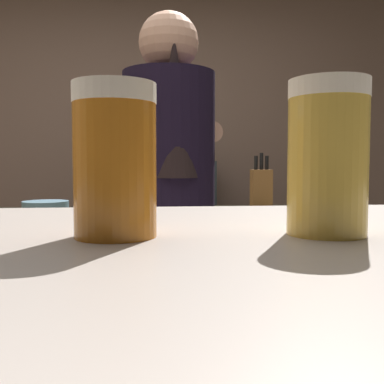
{
  "coord_description": "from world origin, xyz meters",
  "views": [
    {
      "loc": [
        0.16,
        -1.44,
        1.14
      ],
      "look_at": [
        0.23,
        -0.75,
        1.1
      ],
      "focal_mm": 41.19,
      "sensor_mm": 36.0,
      "label": 1
    }
  ],
  "objects_px": {
    "chefs_knife": "(225,212)",
    "bottle_soy": "(197,147)",
    "mixing_bowl": "(46,207)",
    "pint_glass_near": "(327,158)",
    "pint_glass_far": "(115,161)",
    "bottle_olive_oil": "(173,149)",
    "knife_block": "(261,188)",
    "bartender": "(170,207)"
  },
  "relations": [
    {
      "from": "chefs_knife",
      "to": "bottle_olive_oil",
      "type": "distance_m",
      "value": 1.32
    },
    {
      "from": "bartender",
      "to": "chefs_knife",
      "type": "relative_size",
      "value": 7.07
    },
    {
      "from": "bartender",
      "to": "bottle_olive_oil",
      "type": "distance_m",
      "value": 1.69
    },
    {
      "from": "mixing_bowl",
      "to": "pint_glass_far",
      "type": "height_order",
      "value": "pint_glass_far"
    },
    {
      "from": "bartender",
      "to": "bottle_olive_oil",
      "type": "height_order",
      "value": "bartender"
    },
    {
      "from": "knife_block",
      "to": "pint_glass_near",
      "type": "height_order",
      "value": "pint_glass_near"
    },
    {
      "from": "mixing_bowl",
      "to": "pint_glass_near",
      "type": "distance_m",
      "value": 1.82
    },
    {
      "from": "knife_block",
      "to": "chefs_knife",
      "type": "distance_m",
      "value": 0.27
    },
    {
      "from": "knife_block",
      "to": "pint_glass_far",
      "type": "bearing_deg",
      "value": -108.04
    },
    {
      "from": "bartender",
      "to": "knife_block",
      "type": "distance_m",
      "value": 0.74
    },
    {
      "from": "bartender",
      "to": "chefs_knife",
      "type": "distance_m",
      "value": 0.5
    },
    {
      "from": "pint_glass_near",
      "to": "pint_glass_far",
      "type": "distance_m",
      "value": 0.19
    },
    {
      "from": "chefs_knife",
      "to": "pint_glass_far",
      "type": "relative_size",
      "value": 1.78
    },
    {
      "from": "knife_block",
      "to": "bartender",
      "type": "bearing_deg",
      "value": -131.46
    },
    {
      "from": "knife_block",
      "to": "bottle_olive_oil",
      "type": "height_order",
      "value": "bottle_olive_oil"
    },
    {
      "from": "pint_glass_near",
      "to": "bottle_olive_oil",
      "type": "xyz_separation_m",
      "value": [
        0.0,
        2.92,
        0.1
      ]
    },
    {
      "from": "mixing_bowl",
      "to": "chefs_knife",
      "type": "xyz_separation_m",
      "value": [
        0.83,
        -0.03,
        -0.02
      ]
    },
    {
      "from": "bottle_olive_oil",
      "to": "pint_glass_near",
      "type": "bearing_deg",
      "value": -90.03
    },
    {
      "from": "pint_glass_far",
      "to": "bottle_soy",
      "type": "bearing_deg",
      "value": 82.77
    },
    {
      "from": "mixing_bowl",
      "to": "pint_glass_far",
      "type": "distance_m",
      "value": 1.76
    },
    {
      "from": "knife_block",
      "to": "pint_glass_near",
      "type": "bearing_deg",
      "value": -102.34
    },
    {
      "from": "bartender",
      "to": "bottle_soy",
      "type": "distance_m",
      "value": 1.72
    },
    {
      "from": "mixing_bowl",
      "to": "pint_glass_near",
      "type": "relative_size",
      "value": 1.49
    },
    {
      "from": "chefs_knife",
      "to": "pint_glass_far",
      "type": "height_order",
      "value": "pint_glass_far"
    },
    {
      "from": "bartender",
      "to": "pint_glass_near",
      "type": "xyz_separation_m",
      "value": [
        0.09,
        -1.25,
        0.17
      ]
    },
    {
      "from": "bottle_soy",
      "to": "bottle_olive_oil",
      "type": "distance_m",
      "value": 0.18
    },
    {
      "from": "bartender",
      "to": "chefs_knife",
      "type": "height_order",
      "value": "bartender"
    },
    {
      "from": "knife_block",
      "to": "mixing_bowl",
      "type": "xyz_separation_m",
      "value": [
        -1.04,
        -0.11,
        -0.08
      ]
    },
    {
      "from": "bartender",
      "to": "bottle_olive_oil",
      "type": "bearing_deg",
      "value": -11.84
    },
    {
      "from": "mixing_bowl",
      "to": "bottle_soy",
      "type": "xyz_separation_m",
      "value": [
        0.83,
        1.24,
        0.33
      ]
    },
    {
      "from": "knife_block",
      "to": "pint_glass_far",
      "type": "height_order",
      "value": "pint_glass_far"
    },
    {
      "from": "pint_glass_near",
      "to": "bottle_soy",
      "type": "relative_size",
      "value": 0.52
    },
    {
      "from": "pint_glass_far",
      "to": "bottle_olive_oil",
      "type": "xyz_separation_m",
      "value": [
        0.19,
        2.91,
        0.11
      ]
    },
    {
      "from": "pint_glass_far",
      "to": "bottle_soy",
      "type": "relative_size",
      "value": 0.5
    },
    {
      "from": "knife_block",
      "to": "mixing_bowl",
      "type": "bearing_deg",
      "value": -173.96
    },
    {
      "from": "chefs_knife",
      "to": "bottle_olive_oil",
      "type": "bearing_deg",
      "value": 90.03
    },
    {
      "from": "chefs_knife",
      "to": "bottle_soy",
      "type": "xyz_separation_m",
      "value": [
        -0.01,
        1.27,
        0.35
      ]
    },
    {
      "from": "pint_glass_near",
      "to": "bottle_olive_oil",
      "type": "height_order",
      "value": "bottle_olive_oil"
    },
    {
      "from": "knife_block",
      "to": "chefs_knife",
      "type": "height_order",
      "value": "knife_block"
    },
    {
      "from": "chefs_knife",
      "to": "pint_glass_far",
      "type": "distance_m",
      "value": 1.71
    },
    {
      "from": "chefs_knife",
      "to": "bottle_olive_oil",
      "type": "relative_size",
      "value": 1.03
    },
    {
      "from": "mixing_bowl",
      "to": "knife_block",
      "type": "bearing_deg",
      "value": 6.04
    }
  ]
}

